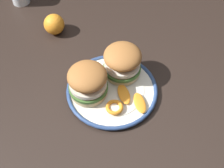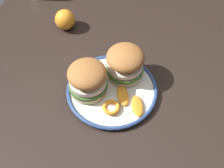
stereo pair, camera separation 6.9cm
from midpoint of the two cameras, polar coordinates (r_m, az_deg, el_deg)
The scene contains 8 objects.
dining_table at distance 1.00m, azimuth -0.94°, elevation -4.95°, with size 1.40×0.92×0.74m.
dinner_plate at distance 0.92m, azimuth 2.16°, elevation -1.25°, with size 0.27×0.27×0.02m.
sandwich_half_left at distance 0.87m, azimuth -2.33°, elevation 0.86°, with size 0.16×0.16×0.10m.
sandwich_half_right at distance 0.91m, azimuth 4.66°, elevation 3.90°, with size 0.15×0.15×0.10m.
orange_peel_curled at distance 0.87m, azimuth 2.16°, elevation -4.51°, with size 0.07×0.07×0.01m.
orange_peel_strip_long at distance 0.89m, azimuth 4.25°, elevation -2.23°, with size 0.08×0.06×0.01m.
orange_peel_strip_short at distance 0.88m, azimuth 7.01°, elevation -4.19°, with size 0.08×0.05×0.01m.
whole_orange at distance 1.09m, azimuth -6.96°, elevation 11.80°, with size 0.07×0.07×0.07m, color orange.
Camera 2 is at (0.49, 0.18, 1.50)m, focal length 48.85 mm.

